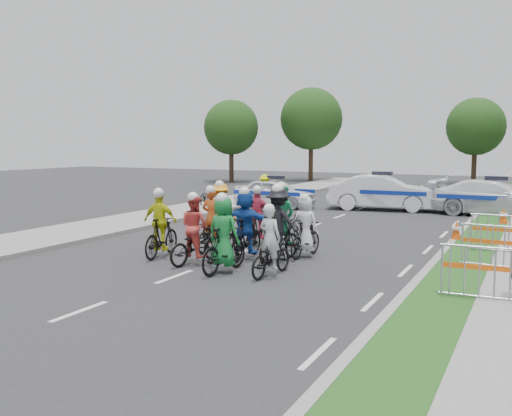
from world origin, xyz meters
The scene contains 28 objects.
ground centered at (0.00, 0.00, 0.00)m, with size 90.00×90.00×0.00m, color #28282B.
curb_right centered at (5.10, 5.00, 0.06)m, with size 0.20×60.00×0.12m, color gray.
grass_strip centered at (5.80, 5.00, 0.06)m, with size 1.20×60.00×0.11m, color #284917.
sidewalk_left centered at (-6.50, 5.00, 0.07)m, with size 3.00×60.00×0.13m, color gray.
rider_0 centered at (1.91, 1.11, 0.56)m, with size 0.73×1.70×1.68m.
rider_1 centered at (0.79, 0.91, 0.74)m, with size 0.84×1.85×1.91m.
rider_2 centered at (-0.36, 1.45, 0.68)m, with size 0.97×1.88×1.83m.
rider_3 centered at (-1.62, 1.76, 0.72)m, with size 0.98×1.82×1.87m.
rider_4 centered at (1.45, 2.57, 0.78)m, with size 1.17×2.04×2.03m.
rider_5 centered at (0.52, 2.54, 0.80)m, with size 1.54×1.85×1.92m.
rider_6 centered at (-0.89, 3.18, 0.62)m, with size 0.75×1.86×1.86m.
rider_7 centered at (1.83, 3.48, 0.67)m, with size 0.76×1.67×1.71m.
rider_8 centered at (0.80, 4.24, 0.72)m, with size 0.90×1.98×1.95m.
rider_9 centered at (-0.15, 4.65, 0.69)m, with size 0.91×1.72×1.78m.
rider_10 centered at (-1.51, 4.75, 0.73)m, with size 1.12×1.93×1.89m.
police_car_0 centered at (-3.88, 13.94, 0.67)m, with size 1.58×3.93×1.34m, color white.
police_car_1 centered at (0.99, 15.04, 0.79)m, with size 1.68×4.82×1.59m, color white.
police_car_2 centered at (5.76, 15.05, 0.75)m, with size 2.10×5.16×1.50m, color white.
marshal_hiviz centered at (-4.35, 13.85, 0.77)m, with size 0.99×0.57×1.54m, color #E0E60C.
barrier_0 centered at (6.70, 0.77, 0.56)m, with size 2.00×0.50×1.12m, color #A5A8AD, non-canonical shape.
barrier_1 centered at (6.70, 3.81, 0.56)m, with size 2.00×0.50×1.12m, color #A5A8AD, non-canonical shape.
barrier_2 centered at (6.70, 5.96, 0.56)m, with size 2.00×0.50×1.12m, color #A5A8AD, non-canonical shape.
cone_0 centered at (5.16, 7.58, 0.34)m, with size 0.40×0.40×0.70m.
cone_1 centered at (6.24, 11.99, 0.34)m, with size 0.40×0.40×0.70m.
parked_bike centered at (-6.29, 11.75, 0.49)m, with size 0.65×1.86×0.98m, color black.
tree_0 centered at (-14.00, 28.00, 4.19)m, with size 4.20×4.20×6.30m.
tree_3 centered at (-9.00, 32.00, 4.89)m, with size 4.90×4.90×7.35m.
tree_4 centered at (3.00, 34.00, 4.19)m, with size 4.20×4.20×6.30m.
Camera 1 is at (7.36, -10.56, 3.06)m, focal length 40.00 mm.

